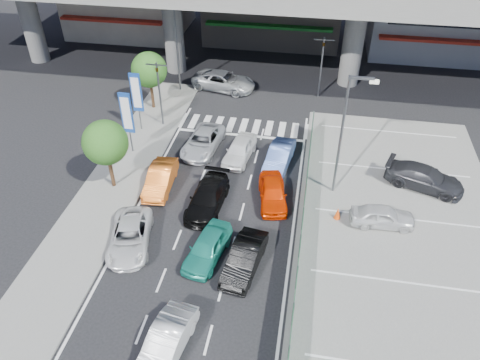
% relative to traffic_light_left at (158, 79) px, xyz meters
% --- Properties ---
extents(ground, '(120.00, 120.00, 0.00)m').
position_rel_traffic_light_left_xyz_m(ground, '(6.20, -12.00, -3.94)').
color(ground, black).
rests_on(ground, ground).
extents(parking_lot, '(12.00, 28.00, 0.06)m').
position_rel_traffic_light_left_xyz_m(parking_lot, '(17.20, -10.00, -3.91)').
color(parking_lot, slate).
rests_on(parking_lot, ground).
extents(sidewalk_left, '(4.00, 30.00, 0.12)m').
position_rel_traffic_light_left_xyz_m(sidewalk_left, '(-0.80, -8.00, -3.88)').
color(sidewalk_left, slate).
rests_on(sidewalk_left, ground).
extents(fence_run, '(0.16, 22.00, 1.80)m').
position_rel_traffic_light_left_xyz_m(fence_run, '(11.50, -11.00, -3.04)').
color(fence_run, '#1D5730').
rests_on(fence_run, ground).
extents(traffic_light_left, '(1.60, 1.24, 5.20)m').
position_rel_traffic_light_left_xyz_m(traffic_light_left, '(0.00, 0.00, 0.00)').
color(traffic_light_left, '#595B60').
rests_on(traffic_light_left, ground).
extents(traffic_light_right, '(1.60, 1.24, 5.20)m').
position_rel_traffic_light_left_xyz_m(traffic_light_right, '(11.70, 7.00, 0.00)').
color(traffic_light_right, '#595B60').
rests_on(traffic_light_right, ground).
extents(street_lamp_right, '(1.65, 0.22, 8.00)m').
position_rel_traffic_light_left_xyz_m(street_lamp_right, '(13.37, -6.00, 0.83)').
color(street_lamp_right, '#595B60').
rests_on(street_lamp_right, ground).
extents(street_lamp_left, '(1.65, 0.22, 8.00)m').
position_rel_traffic_light_left_xyz_m(street_lamp_left, '(-0.13, 6.00, 0.83)').
color(street_lamp_left, '#595B60').
rests_on(street_lamp_left, ground).
extents(signboard_near, '(0.80, 0.14, 4.70)m').
position_rel_traffic_light_left_xyz_m(signboard_near, '(-1.00, -4.01, -0.87)').
color(signboard_near, '#595B60').
rests_on(signboard_near, ground).
extents(signboard_far, '(0.80, 0.14, 4.70)m').
position_rel_traffic_light_left_xyz_m(signboard_far, '(-1.40, -1.01, -0.87)').
color(signboard_far, '#595B60').
rests_on(signboard_far, ground).
extents(tree_near, '(2.80, 2.80, 4.80)m').
position_rel_traffic_light_left_xyz_m(tree_near, '(-0.80, -8.00, -0.55)').
color(tree_near, '#382314').
rests_on(tree_near, ground).
extents(tree_far, '(2.80, 2.80, 4.80)m').
position_rel_traffic_light_left_xyz_m(tree_far, '(-1.60, 2.50, -0.55)').
color(tree_far, '#382314').
rests_on(tree_far, ground).
extents(hatch_white_back_mid, '(2.09, 4.36, 1.38)m').
position_rel_traffic_light_left_xyz_m(hatch_white_back_mid, '(6.13, -18.91, -3.25)').
color(hatch_white_back_mid, white).
rests_on(hatch_white_back_mid, ground).
extents(sedan_white_mid_left, '(3.13, 5.02, 1.29)m').
position_rel_traffic_light_left_xyz_m(sedan_white_mid_left, '(2.17, -12.83, -3.29)').
color(sedan_white_mid_left, silver).
rests_on(sedan_white_mid_left, ground).
extents(taxi_teal_mid, '(2.37, 4.29, 1.38)m').
position_rel_traffic_light_left_xyz_m(taxi_teal_mid, '(6.60, -12.93, -3.25)').
color(taxi_teal_mid, teal).
rests_on(taxi_teal_mid, ground).
extents(hatch_black_mid_right, '(2.08, 4.36, 1.38)m').
position_rel_traffic_light_left_xyz_m(hatch_black_mid_right, '(8.70, -13.38, -3.25)').
color(hatch_black_mid_right, black).
rests_on(hatch_black_mid_right, ground).
extents(taxi_orange_left, '(1.70, 4.27, 1.38)m').
position_rel_traffic_light_left_xyz_m(taxi_orange_left, '(2.24, -7.53, -3.25)').
color(taxi_orange_left, orange).
rests_on(taxi_orange_left, ground).
extents(sedan_black_mid, '(2.22, 4.86, 1.38)m').
position_rel_traffic_light_left_xyz_m(sedan_black_mid, '(5.66, -8.87, -3.25)').
color(sedan_black_mid, black).
rests_on(sedan_black_mid, ground).
extents(taxi_orange_right, '(2.38, 4.27, 1.37)m').
position_rel_traffic_light_left_xyz_m(taxi_orange_right, '(9.50, -7.68, -3.25)').
color(taxi_orange_right, '#ED3501').
rests_on(taxi_orange_right, ground).
extents(wagon_silver_front_left, '(2.67, 4.95, 1.32)m').
position_rel_traffic_light_left_xyz_m(wagon_silver_front_left, '(3.88, -2.76, -3.28)').
color(wagon_silver_front_left, '#ACAFB4').
rests_on(wagon_silver_front_left, ground).
extents(sedan_white_front_mid, '(2.19, 4.24, 1.38)m').
position_rel_traffic_light_left_xyz_m(sedan_white_front_mid, '(6.66, -3.40, -3.25)').
color(sedan_white_front_mid, white).
rests_on(sedan_white_front_mid, ground).
extents(kei_truck_front_right, '(2.01, 4.35, 1.38)m').
position_rel_traffic_light_left_xyz_m(kei_truck_front_right, '(9.48, -3.72, -3.25)').
color(kei_truck_front_right, '#5270BB').
rests_on(kei_truck_front_right, ground).
extents(crossing_wagon_silver, '(5.93, 3.61, 1.54)m').
position_rel_traffic_light_left_xyz_m(crossing_wagon_silver, '(3.42, 6.93, -3.17)').
color(crossing_wagon_silver, '#A7AAAE').
rests_on(crossing_wagon_silver, ground).
extents(parked_sedan_white, '(3.78, 1.70, 1.26)m').
position_rel_traffic_light_left_xyz_m(parked_sedan_white, '(16.04, -8.72, -3.25)').
color(parked_sedan_white, silver).
rests_on(parked_sedan_white, parking_lot).
extents(parked_sedan_dgrey, '(5.31, 3.49, 1.43)m').
position_rel_traffic_light_left_xyz_m(parked_sedan_dgrey, '(18.91, -4.60, -3.16)').
color(parked_sedan_dgrey, '#2A2B2F').
rests_on(parked_sedan_dgrey, parking_lot).
extents(traffic_cone, '(0.49, 0.49, 0.76)m').
position_rel_traffic_light_left_xyz_m(traffic_cone, '(13.50, -8.63, -3.49)').
color(traffic_cone, '#EB470D').
rests_on(traffic_cone, parking_lot).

